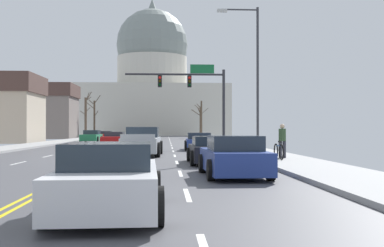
# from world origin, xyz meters

# --- Properties ---
(ground) EXTENTS (20.00, 180.00, 0.20)m
(ground) POSITION_xyz_m (0.00, -0.00, 0.02)
(ground) COLOR #49494E
(signal_gantry) EXTENTS (7.91, 0.41, 6.46)m
(signal_gantry) POSITION_xyz_m (5.35, 12.85, 4.73)
(signal_gantry) COLOR #28282D
(signal_gantry) RESTS_ON ground
(street_lamp_right) EXTENTS (2.38, 0.24, 8.27)m
(street_lamp_right) POSITION_xyz_m (7.90, 1.94, 5.02)
(street_lamp_right) COLOR #333338
(street_lamp_right) RESTS_ON ground
(capitol_building) EXTENTS (32.70, 18.05, 30.05)m
(capitol_building) POSITION_xyz_m (0.00, 79.78, 11.19)
(capitol_building) COLOR beige
(capitol_building) RESTS_ON ground
(sedan_near_00) EXTENTS (2.07, 4.41, 1.22)m
(sedan_near_00) POSITION_xyz_m (5.33, 8.92, 0.58)
(sedan_near_00) COLOR navy
(sedan_near_00) RESTS_ON ground
(pickup_truck_near_01) EXTENTS (2.33, 5.38, 1.61)m
(pickup_truck_near_01) POSITION_xyz_m (1.66, 2.32, 0.73)
(pickup_truck_near_01) COLOR #ADB2B7
(pickup_truck_near_01) RESTS_ON ground
(sedan_near_02) EXTENTS (2.02, 4.51, 1.19)m
(sedan_near_02) POSITION_xyz_m (4.99, -3.99, 0.57)
(sedan_near_02) COLOR black
(sedan_near_02) RESTS_ON ground
(sedan_near_03) EXTENTS (2.05, 4.41, 1.31)m
(sedan_near_03) POSITION_xyz_m (5.18, -9.56, 0.61)
(sedan_near_03) COLOR navy
(sedan_near_03) RESTS_ON ground
(sedan_near_04) EXTENTS (2.04, 4.39, 1.28)m
(sedan_near_04) POSITION_xyz_m (1.97, -15.95, 0.59)
(sedan_near_04) COLOR silver
(sedan_near_04) RESTS_ON ground
(sedan_oncoming_00) EXTENTS (2.15, 4.35, 1.21)m
(sedan_oncoming_00) POSITION_xyz_m (-1.71, 18.99, 0.57)
(sedan_oncoming_00) COLOR #B71414
(sedan_oncoming_00) RESTS_ON ground
(sedan_oncoming_01) EXTENTS (2.10, 4.63, 1.33)m
(sedan_oncoming_01) POSITION_xyz_m (-5.32, 29.06, 0.61)
(sedan_oncoming_01) COLOR #1E7247
(sedan_oncoming_01) RESTS_ON ground
(sedan_oncoming_02) EXTENTS (2.18, 4.27, 1.16)m
(sedan_oncoming_02) POSITION_xyz_m (-5.22, 40.03, 0.55)
(sedan_oncoming_02) COLOR #B71414
(sedan_oncoming_02) RESTS_ON ground
(sedan_oncoming_03) EXTENTS (2.12, 4.65, 1.27)m
(sedan_oncoming_03) POSITION_xyz_m (-1.96, 50.19, 0.60)
(sedan_oncoming_03) COLOR navy
(sedan_oncoming_03) RESTS_ON ground
(flank_building_01) EXTENTS (11.97, 8.10, 8.03)m
(flank_building_01) POSITION_xyz_m (-16.37, 46.80, 4.07)
(flank_building_01) COLOR slate
(flank_building_01) RESTS_ON ground
(bare_tree_00) EXTENTS (2.18, 1.59, 5.82)m
(bare_tree_00) POSITION_xyz_m (8.73, 51.97, 3.25)
(bare_tree_00) COLOR #4C3D2D
(bare_tree_00) RESTS_ON ground
(bare_tree_01) EXTENTS (1.45, 1.91, 6.74)m
(bare_tree_01) POSITION_xyz_m (-8.53, 44.56, 3.35)
(bare_tree_01) COLOR brown
(bare_tree_01) RESTS_ON ground
(bare_tree_02) EXTENTS (1.57, 2.59, 4.70)m
(bare_tree_02) POSITION_xyz_m (8.14, 46.37, 2.70)
(bare_tree_02) COLOR #4C3D2D
(bare_tree_02) RESTS_ON ground
(bare_tree_03) EXTENTS (2.41, 2.26, 6.81)m
(bare_tree_03) POSITION_xyz_m (-8.59, 53.12, 3.37)
(bare_tree_03) COLOR #4C3D2D
(bare_tree_03) RESTS_ON ground
(pedestrian_00) EXTENTS (0.35, 0.34, 1.60)m
(pedestrian_00) POSITION_xyz_m (8.48, -2.60, 1.03)
(pedestrian_00) COLOR #33333D
(pedestrian_00) RESTS_ON ground
(bicycle_parked) EXTENTS (0.12, 1.77, 0.85)m
(bicycle_parked) POSITION_xyz_m (8.16, -3.23, 0.49)
(bicycle_parked) COLOR black
(bicycle_parked) RESTS_ON ground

